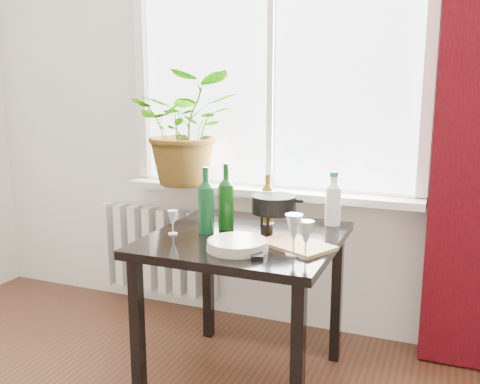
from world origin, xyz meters
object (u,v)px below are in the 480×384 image
at_px(potted_plant, 187,128).
at_px(wineglass_far_right, 306,239).
at_px(wineglass_front_right, 294,234).
at_px(plate_stack, 237,245).
at_px(tv_remote, 257,252).
at_px(wineglass_back_center, 268,207).
at_px(bottle_amber, 268,198).
at_px(cleaning_bottle, 333,199).
at_px(radiator, 157,250).
at_px(cutting_board, 296,245).
at_px(wineglass_back_left, 226,205).
at_px(wineglass_front_left, 173,222).
at_px(table, 245,254).
at_px(wine_bottle_left, 206,200).
at_px(fondue_pot, 274,212).
at_px(wine_bottle_right, 226,196).

distance_m(potted_plant, wineglass_far_right, 1.23).
relative_size(wineglass_front_right, wineglass_far_right, 1.12).
height_order(potted_plant, wineglass_front_right, potted_plant).
bearing_deg(plate_stack, tv_remote, -15.93).
relative_size(wineglass_back_center, tv_remote, 1.04).
relative_size(wineglass_far_right, wineglass_back_center, 0.91).
xyz_separation_m(bottle_amber, cleaning_bottle, (0.31, 0.08, 0.01)).
relative_size(radiator, cutting_board, 2.63).
xyz_separation_m(radiator, wineglass_back_left, (0.67, -0.43, 0.45)).
relative_size(wineglass_front_left, tv_remote, 0.70).
bearing_deg(plate_stack, wineglass_back_center, 92.52).
distance_m(wineglass_back_center, tv_remote, 0.50).
relative_size(table, wine_bottle_left, 2.69).
height_order(wineglass_far_right, wineglass_back_left, wineglass_back_left).
bearing_deg(bottle_amber, wineglass_front_right, -59.15).
xyz_separation_m(radiator, cleaning_bottle, (1.19, -0.30, 0.49)).
bearing_deg(bottle_amber, potted_plant, 154.20).
bearing_deg(bottle_amber, wineglass_back_left, -163.87).
bearing_deg(potted_plant, wineglass_far_right, -39.27).
distance_m(wine_bottle_left, wineglass_front_left, 0.19).
xyz_separation_m(wineglass_back_center, wineglass_back_left, (-0.21, -0.04, 0.00)).
bearing_deg(fondue_pot, wineglass_front_right, -39.01).
xyz_separation_m(bottle_amber, wineglass_back_left, (-0.20, -0.06, -0.04)).
xyz_separation_m(potted_plant, wineglass_far_right, (0.91, -0.75, -0.36)).
bearing_deg(potted_plant, table, -43.45).
bearing_deg(wineglass_front_left, wine_bottle_left, 35.26).
distance_m(wineglass_far_right, wineglass_back_left, 0.66).
xyz_separation_m(table, wineglass_far_right, (0.34, -0.21, 0.17)).
height_order(table, bottle_amber, bottle_amber).
height_order(bottle_amber, wineglass_back_left, bottle_amber).
xyz_separation_m(table, bottle_amber, (0.02, 0.25, 0.22)).
bearing_deg(bottle_amber, wineglass_front_left, -132.74).
height_order(radiator, cleaning_bottle, cleaning_bottle).
xyz_separation_m(table, fondue_pot, (0.09, 0.15, 0.18)).
distance_m(potted_plant, wineglass_front_right, 1.18).
bearing_deg(wineglass_front_right, tv_remote, -161.02).
bearing_deg(wine_bottle_right, fondue_pot, 20.28).
bearing_deg(plate_stack, wine_bottle_right, 121.34).
bearing_deg(wine_bottle_left, wineglass_front_right, -19.82).
bearing_deg(tv_remote, wine_bottle_right, 108.27).
bearing_deg(plate_stack, cleaning_bottle, 62.38).
distance_m(fondue_pot, cutting_board, 0.31).
bearing_deg(radiator, wineglass_back_center, -24.15).
relative_size(fondue_pot, tv_remote, 1.48).
height_order(wine_bottle_left, bottle_amber, wine_bottle_left).
height_order(radiator, fondue_pot, fondue_pot).
height_order(radiator, wineglass_back_center, wineglass_back_center).
distance_m(wineglass_back_left, fondue_pot, 0.27).
height_order(wine_bottle_right, tv_remote, wine_bottle_right).
height_order(potted_plant, plate_stack, potted_plant).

